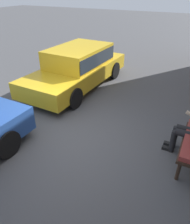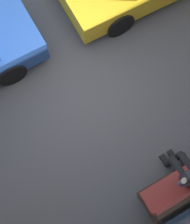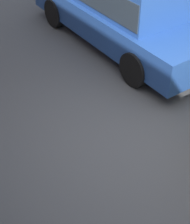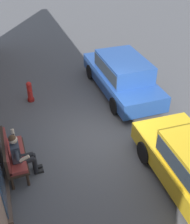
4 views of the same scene
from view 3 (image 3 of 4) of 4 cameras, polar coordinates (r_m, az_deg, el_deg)
The scene contains 2 objects.
ground_plane at distance 5.01m, azimuth 7.81°, elevation -4.17°, with size 60.00×60.00×0.00m, color #4C4C4F.
parked_car_mid at distance 7.00m, azimuth 5.18°, elevation 17.27°, with size 4.50×1.83×1.48m.
Camera 3 is at (-2.56, 2.60, 3.43)m, focal length 55.00 mm.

